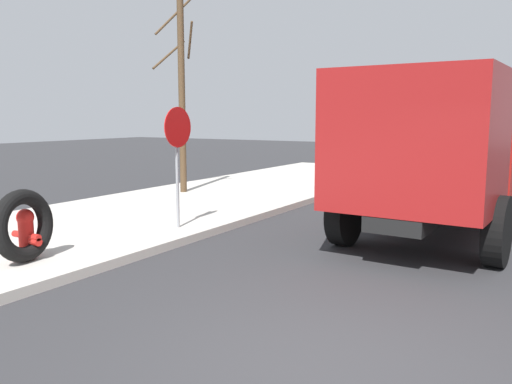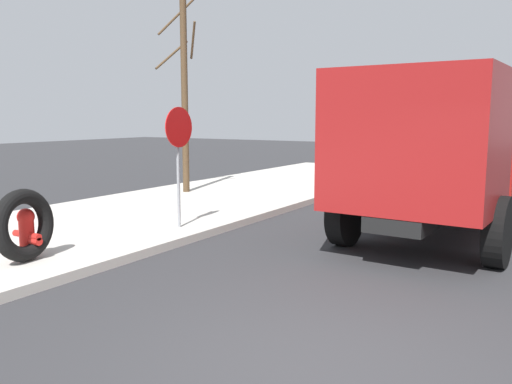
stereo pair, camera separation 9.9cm
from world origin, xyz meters
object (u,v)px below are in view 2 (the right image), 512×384
object	(u,v)px
dump_truck_red	(452,151)
dump_truck_gray	(511,130)
fire_hydrant	(27,232)
bare_tree	(184,92)
loose_tire	(24,225)
stop_sign	(179,144)

from	to	relation	value
dump_truck_red	dump_truck_gray	world-z (taller)	same
fire_hydrant	bare_tree	world-z (taller)	bare_tree
loose_tire	dump_truck_gray	world-z (taller)	dump_truck_gray
fire_hydrant	bare_tree	size ratio (longest dim) A/B	0.14
fire_hydrant	dump_truck_gray	world-z (taller)	dump_truck_gray
fire_hydrant	stop_sign	bearing A→B (deg)	-9.85
dump_truck_red	dump_truck_gray	xyz separation A→B (m)	(19.39, 0.99, 0.00)
fire_hydrant	dump_truck_red	bearing A→B (deg)	-39.55
fire_hydrant	bare_tree	distance (m)	7.68
stop_sign	bare_tree	bearing A→B (deg)	37.87
loose_tire	dump_truck_gray	size ratio (longest dim) A/B	0.15
stop_sign	dump_truck_gray	xyz separation A→B (m)	(22.35, -3.38, -0.14)
fire_hydrant	stop_sign	world-z (taller)	stop_sign
bare_tree	fire_hydrant	bearing A→B (deg)	-159.77
dump_truck_red	bare_tree	xyz separation A→B (m)	(0.94, 7.40, 1.34)
fire_hydrant	dump_truck_red	world-z (taller)	dump_truck_red
stop_sign	dump_truck_red	distance (m)	5.28
dump_truck_gray	bare_tree	bearing A→B (deg)	160.83
loose_tire	bare_tree	bearing A→B (deg)	20.82
loose_tire	stop_sign	world-z (taller)	stop_sign
dump_truck_gray	fire_hydrant	bearing A→B (deg)	171.26
bare_tree	dump_truck_red	bearing A→B (deg)	-97.24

